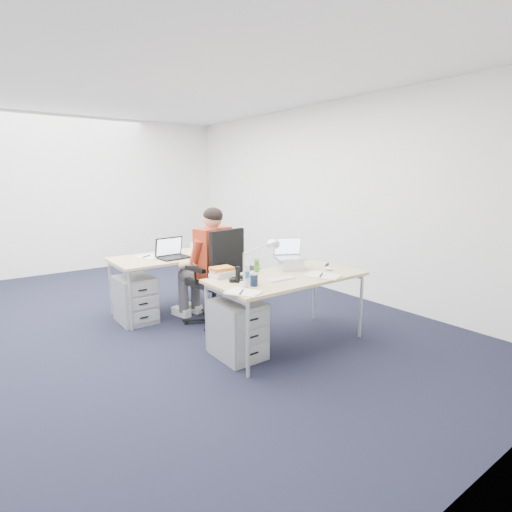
{
  "coord_description": "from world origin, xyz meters",
  "views": [
    {
      "loc": [
        -1.53,
        -4.34,
        1.71
      ],
      "look_at": [
        1.08,
        -0.84,
        0.85
      ],
      "focal_mm": 28.0,
      "sensor_mm": 36.0,
      "label": 1
    }
  ],
  "objects_px": {
    "computer_mouse": "(329,268)",
    "cordless_phone": "(238,275)",
    "drawer_pedestal_near": "(238,329)",
    "bear_figurine": "(257,265)",
    "desk_lamp": "(255,262)",
    "seated_person": "(205,265)",
    "silver_laptop": "(291,254)",
    "book_stack": "(222,272)",
    "sunglasses": "(327,265)",
    "desk_near": "(287,280)",
    "far_cup": "(193,246)",
    "wireless_keyboard": "(281,279)",
    "headphones": "(238,279)",
    "can_koozie": "(254,280)",
    "desk_far": "(177,259)",
    "water_bottle": "(246,272)",
    "dark_laptop": "(174,248)",
    "office_chair": "(216,297)",
    "drawer_pedestal_far": "(135,299)"
  },
  "relations": [
    {
      "from": "book_stack",
      "to": "computer_mouse",
      "type": "bearing_deg",
      "value": -21.77
    },
    {
      "from": "seated_person",
      "to": "wireless_keyboard",
      "type": "xyz_separation_m",
      "value": [
        0.17,
        -1.2,
        0.05
      ]
    },
    {
      "from": "seated_person",
      "to": "silver_laptop",
      "type": "bearing_deg",
      "value": -73.86
    },
    {
      "from": "seated_person",
      "to": "drawer_pedestal_near",
      "type": "bearing_deg",
      "value": -117.86
    },
    {
      "from": "water_bottle",
      "to": "book_stack",
      "type": "bearing_deg",
      "value": 101.78
    },
    {
      "from": "headphones",
      "to": "sunglasses",
      "type": "bearing_deg",
      "value": -17.04
    },
    {
      "from": "cordless_phone",
      "to": "sunglasses",
      "type": "height_order",
      "value": "cordless_phone"
    },
    {
      "from": "desk_near",
      "to": "book_stack",
      "type": "relative_size",
      "value": 6.98
    },
    {
      "from": "water_bottle",
      "to": "bear_figurine",
      "type": "bearing_deg",
      "value": 40.59
    },
    {
      "from": "sunglasses",
      "to": "book_stack",
      "type": "bearing_deg",
      "value": 142.39
    },
    {
      "from": "seated_person",
      "to": "wireless_keyboard",
      "type": "height_order",
      "value": "seated_person"
    },
    {
      "from": "seated_person",
      "to": "bear_figurine",
      "type": "bearing_deg",
      "value": -92.0
    },
    {
      "from": "office_chair",
      "to": "far_cup",
      "type": "distance_m",
      "value": 1.08
    },
    {
      "from": "water_bottle",
      "to": "book_stack",
      "type": "height_order",
      "value": "water_bottle"
    },
    {
      "from": "headphones",
      "to": "office_chair",
      "type": "bearing_deg",
      "value": 61.43
    },
    {
      "from": "bear_figurine",
      "to": "sunglasses",
      "type": "bearing_deg",
      "value": -37.39
    },
    {
      "from": "seated_person",
      "to": "computer_mouse",
      "type": "bearing_deg",
      "value": -69.26
    },
    {
      "from": "silver_laptop",
      "to": "dark_laptop",
      "type": "distance_m",
      "value": 1.51
    },
    {
      "from": "drawer_pedestal_far",
      "to": "book_stack",
      "type": "distance_m",
      "value": 1.42
    },
    {
      "from": "seated_person",
      "to": "can_koozie",
      "type": "relative_size",
      "value": 11.62
    },
    {
      "from": "headphones",
      "to": "can_koozie",
      "type": "distance_m",
      "value": 0.25
    },
    {
      "from": "silver_laptop",
      "to": "cordless_phone",
      "type": "bearing_deg",
      "value": -146.67
    },
    {
      "from": "seated_person",
      "to": "drawer_pedestal_near",
      "type": "relative_size",
      "value": 2.48
    },
    {
      "from": "desk_near",
      "to": "water_bottle",
      "type": "xyz_separation_m",
      "value": [
        -0.49,
        0.03,
        0.15
      ]
    },
    {
      "from": "seated_person",
      "to": "dark_laptop",
      "type": "height_order",
      "value": "seated_person"
    },
    {
      "from": "seated_person",
      "to": "headphones",
      "type": "bearing_deg",
      "value": -114.96
    },
    {
      "from": "dark_laptop",
      "to": "wireless_keyboard",
      "type": "bearing_deg",
      "value": -81.22
    },
    {
      "from": "computer_mouse",
      "to": "cordless_phone",
      "type": "relative_size",
      "value": 0.69
    },
    {
      "from": "drawer_pedestal_near",
      "to": "wireless_keyboard",
      "type": "relative_size",
      "value": 1.86
    },
    {
      "from": "seated_person",
      "to": "can_koozie",
      "type": "height_order",
      "value": "seated_person"
    },
    {
      "from": "dark_laptop",
      "to": "silver_laptop",
      "type": "bearing_deg",
      "value": -64.85
    },
    {
      "from": "drawer_pedestal_near",
      "to": "dark_laptop",
      "type": "distance_m",
      "value": 1.57
    },
    {
      "from": "bear_figurine",
      "to": "dark_laptop",
      "type": "xyz_separation_m",
      "value": [
        -0.38,
        1.18,
        0.06
      ]
    },
    {
      "from": "desk_far",
      "to": "water_bottle",
      "type": "height_order",
      "value": "water_bottle"
    },
    {
      "from": "seated_person",
      "to": "can_koozie",
      "type": "distance_m",
      "value": 1.25
    },
    {
      "from": "office_chair",
      "to": "sunglasses",
      "type": "relative_size",
      "value": 10.33
    },
    {
      "from": "desk_far",
      "to": "can_koozie",
      "type": "distance_m",
      "value": 1.78
    },
    {
      "from": "office_chair",
      "to": "drawer_pedestal_near",
      "type": "relative_size",
      "value": 2.08
    },
    {
      "from": "desk_near",
      "to": "far_cup",
      "type": "distance_m",
      "value": 1.9
    },
    {
      "from": "book_stack",
      "to": "cordless_phone",
      "type": "distance_m",
      "value": 0.27
    },
    {
      "from": "desk_near",
      "to": "sunglasses",
      "type": "distance_m",
      "value": 0.65
    },
    {
      "from": "bear_figurine",
      "to": "desk_lamp",
      "type": "height_order",
      "value": "desk_lamp"
    },
    {
      "from": "computer_mouse",
      "to": "far_cup",
      "type": "relative_size",
      "value": 1.1
    },
    {
      "from": "book_stack",
      "to": "sunglasses",
      "type": "xyz_separation_m",
      "value": [
        1.2,
        -0.29,
        -0.04
      ]
    },
    {
      "from": "office_chair",
      "to": "book_stack",
      "type": "relative_size",
      "value": 5.0
    },
    {
      "from": "drawer_pedestal_near",
      "to": "computer_mouse",
      "type": "distance_m",
      "value": 1.21
    },
    {
      "from": "wireless_keyboard",
      "to": "headphones",
      "type": "xyz_separation_m",
      "value": [
        -0.36,
        0.22,
        0.01
      ]
    },
    {
      "from": "water_bottle",
      "to": "headphones",
      "type": "bearing_deg",
      "value": 97.71
    },
    {
      "from": "office_chair",
      "to": "desk_lamp",
      "type": "bearing_deg",
      "value": -109.49
    },
    {
      "from": "office_chair",
      "to": "headphones",
      "type": "distance_m",
      "value": 0.93
    }
  ]
}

